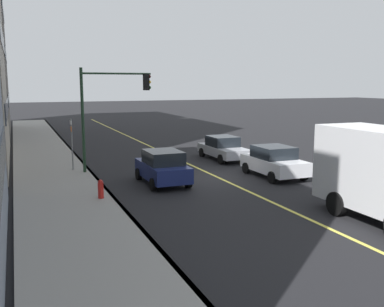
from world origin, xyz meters
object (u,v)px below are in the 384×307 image
(car_navy, at_px, (163,167))
(street_sign_post, at_px, (72,141))
(traffic_light_mast, at_px, (110,102))
(car_silver, at_px, (223,148))
(car_white, at_px, (274,161))
(fire_hydrant, at_px, (101,191))

(car_navy, xyz_separation_m, street_sign_post, (4.58, 3.73, 0.90))
(traffic_light_mast, xyz_separation_m, street_sign_post, (0.93, 1.95, -2.16))
(car_silver, distance_m, car_navy, 7.83)
(car_navy, xyz_separation_m, car_white, (-0.60, -5.96, -0.02))
(street_sign_post, height_order, fire_hydrant, street_sign_post)
(traffic_light_mast, relative_size, street_sign_post, 1.92)
(street_sign_post, xyz_separation_m, fire_hydrant, (-6.74, -0.30, -1.28))
(traffic_light_mast, bearing_deg, car_navy, -154.05)
(car_white, distance_m, traffic_light_mast, 9.34)
(car_white, height_order, street_sign_post, street_sign_post)
(street_sign_post, bearing_deg, fire_hydrant, -177.41)
(car_white, bearing_deg, traffic_light_mast, 61.23)
(car_silver, relative_size, street_sign_post, 1.50)
(car_white, bearing_deg, car_navy, 84.22)
(car_silver, height_order, car_white, car_white)
(car_white, distance_m, street_sign_post, 11.02)
(car_silver, height_order, car_navy, car_navy)
(car_silver, bearing_deg, fire_hydrant, 128.61)
(car_silver, distance_m, street_sign_post, 9.63)
(car_silver, height_order, traffic_light_mast, traffic_light_mast)
(car_silver, xyz_separation_m, fire_hydrant, (-7.39, 9.25, -0.28))
(car_white, relative_size, traffic_light_mast, 0.70)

